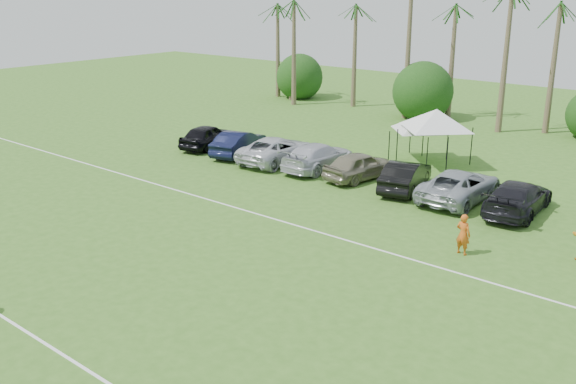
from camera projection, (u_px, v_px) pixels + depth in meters
The scene contains 18 objects.
field_lines at pixel (174, 264), 23.69m from camera, with size 80.00×12.10×0.01m.
palm_tree_0 at pixel (265, 12), 56.68m from camera, with size 2.40×2.40×8.90m.
palm_tree_1 at pixel (309, 3), 53.38m from camera, with size 2.40×2.40×9.90m.
palm_tree_4 at pixel (453, 19), 45.78m from camera, with size 2.40×2.40×8.90m.
palm_tree_5 at pixel (509, 7), 43.08m from camera, with size 2.40×2.40×9.90m.
bush_tree_0 at pixel (298, 78), 57.36m from camera, with size 4.00×4.00×4.00m.
bush_tree_1 at pixel (429, 93), 49.48m from camera, with size 4.00×4.00×4.00m.
sideline_player_a at pixel (463, 234), 24.36m from camera, with size 0.59×0.39×1.62m, color #D05717.
canopy_tent_left at pixel (420, 115), 36.83m from camera, with size 3.84×3.84×3.11m.
canopy_tent_right at pixel (437, 109), 35.52m from camera, with size 4.69×4.69×3.80m.
parked_car_0 at pixel (207, 136), 40.31m from camera, with size 1.76×4.36×1.49m, color black.
parked_car_1 at pixel (239, 143), 38.57m from camera, with size 1.57×4.51×1.49m, color black.
parked_car_2 at pixel (277, 150), 37.04m from camera, with size 2.47×5.35×1.49m, color silver.
parked_car_3 at pixel (319, 156), 35.58m from camera, with size 2.08×5.12×1.49m, color silver.
parked_car_4 at pixel (360, 165), 33.81m from camera, with size 1.76×4.36×1.49m, color gray.
parked_car_5 at pixel (405, 176), 32.00m from camera, with size 1.57×4.51×1.49m, color black.
parked_car_6 at pixel (460, 185), 30.47m from camera, with size 2.47×5.35×1.49m, color #989FA6.
parked_car_7 at pixel (518, 197), 28.77m from camera, with size 2.08×5.12×1.49m, color black.
Camera 1 is at (17.09, -6.02, 9.89)m, focal length 40.00 mm.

